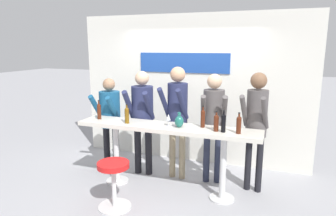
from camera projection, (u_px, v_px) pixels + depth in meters
ground_plane at (166, 189)px, 4.62m from camera, size 40.00×40.00×0.00m
back_wall at (191, 89)px, 5.60m from camera, size 4.36×0.12×2.75m
tasting_table at (166, 136)px, 4.44m from camera, size 2.76×0.49×1.02m
bar_stool at (114, 178)px, 4.02m from camera, size 0.45×0.45×0.65m
person_far_left at (110, 114)px, 5.23m from camera, size 0.45×0.54×1.63m
person_left at (142, 111)px, 4.99m from camera, size 0.45×0.56×1.77m
person_center_left at (177, 109)px, 4.81m from camera, size 0.42×0.57×1.85m
person_center at (213, 116)px, 4.66m from camera, size 0.46×0.58×1.76m
person_center_right at (256, 118)px, 4.36m from camera, size 0.41×0.56×1.81m
wine_bottle_0 at (127, 114)px, 4.52m from camera, size 0.07×0.07×0.30m
wine_bottle_1 at (203, 118)px, 4.29m from camera, size 0.06×0.06×0.32m
wine_bottle_2 at (239, 124)px, 3.98m from camera, size 0.07×0.07×0.29m
wine_bottle_3 at (224, 122)px, 4.05m from camera, size 0.06×0.06×0.31m
wine_bottle_4 at (216, 122)px, 4.09m from camera, size 0.07×0.07×0.28m
wine_bottle_5 at (99, 111)px, 4.77m from camera, size 0.06×0.06×0.31m
wine_glass_0 at (168, 118)px, 4.37m from camera, size 0.07×0.07×0.18m
decorative_vase at (179, 121)px, 4.30m from camera, size 0.13×0.13×0.22m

